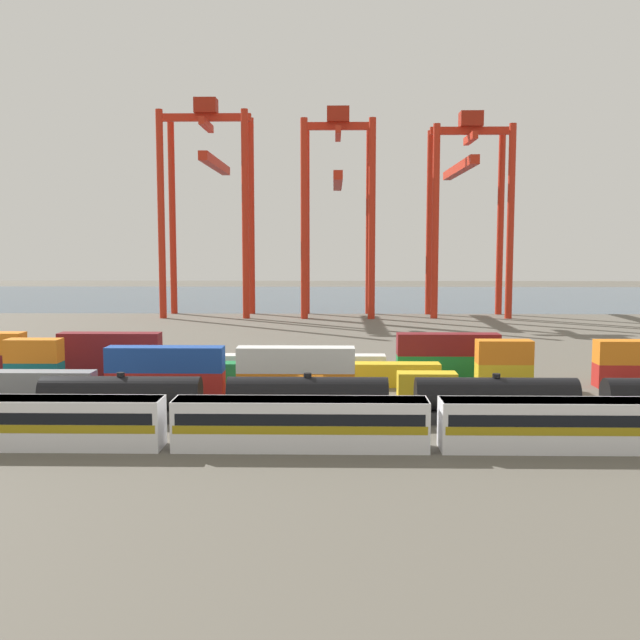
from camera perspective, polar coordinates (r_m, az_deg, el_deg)
name	(u,v)px	position (r m, az deg, el deg)	size (l,w,h in m)	color
ground_plane	(319,345)	(115.38, -0.08, -1.97)	(420.00, 420.00, 0.00)	#5B564C
harbour_water	(326,297)	(223.38, 0.49, 1.80)	(400.00, 110.00, 0.01)	#384C60
passenger_train	(301,422)	(57.01, -1.51, -7.86)	(60.36, 3.14, 3.90)	silver
freight_tank_row	(401,399)	(65.86, 6.32, -6.10)	(64.03, 2.91, 4.37)	#232326
shipping_container_0	(36,383)	(82.32, -21.08, -4.60)	(12.10, 2.44, 2.60)	slate
shipping_container_1	(166,384)	(78.25, -11.84, -4.86)	(12.10, 2.44, 2.60)	#AD211C
shipping_container_2	(165,359)	(77.82, -11.88, -2.98)	(12.10, 2.44, 2.60)	#1C4299
shipping_container_3	(296,384)	(76.38, -1.88, -5.00)	(12.10, 2.44, 2.60)	orange
shipping_container_4	(296,359)	(75.94, -1.89, -3.07)	(12.10, 2.44, 2.60)	silver
shipping_container_5	(427,385)	(76.88, 8.27, -4.99)	(6.04, 2.44, 2.60)	gold
shipping_container_6	(35,373)	(88.78, -21.20, -3.87)	(6.04, 2.44, 2.60)	#146066
shipping_container_7	(34,350)	(88.40, -21.26, -2.21)	(6.04, 2.44, 2.60)	orange
shipping_container_8	(151,374)	(84.70, -12.95, -4.07)	(6.04, 2.44, 2.60)	silver
shipping_container_9	(268,374)	(82.52, -4.07, -4.20)	(12.10, 2.44, 2.60)	#197538
shipping_container_10	(385,375)	(82.39, 5.07, -4.22)	(12.10, 2.44, 2.60)	gold
shipping_container_11	(504,375)	(84.32, 14.01, -4.14)	(6.04, 2.44, 2.60)	gold
shipping_container_12	(504,352)	(83.91, 14.05, -2.39)	(6.04, 2.44, 2.60)	orange
shipping_container_13	(623,375)	(88.17, 22.36, -3.98)	(6.04, 2.44, 2.60)	#AD211C
shipping_container_14	(624,352)	(87.79, 22.42, -2.31)	(6.04, 2.44, 2.60)	orange
shipping_container_19	(111,365)	(92.10, -15.89, -3.36)	(12.10, 2.44, 2.60)	maroon
shipping_container_20	(110,343)	(91.73, -15.94, -1.76)	(12.10, 2.44, 2.60)	maroon
shipping_container_21	(222,365)	(89.11, -7.57, -3.49)	(12.10, 2.44, 2.60)	silver
shipping_container_22	(335,366)	(88.10, 1.14, -3.55)	(12.10, 2.44, 2.60)	silver
shipping_container_23	(448,366)	(89.14, 9.85, -3.52)	(12.10, 2.44, 2.60)	#197538
shipping_container_24	(448,344)	(88.76, 9.88, -1.87)	(12.10, 2.44, 2.60)	maroon
gantry_crane_west	(209,186)	(167.79, -8.57, 10.22)	(19.52, 35.29, 47.16)	red
gantry_crane_central	(338,194)	(165.19, 1.39, 9.73)	(15.86, 34.22, 45.22)	red
gantry_crane_east	(467,192)	(168.75, 11.28, 9.69)	(17.45, 38.77, 44.16)	red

